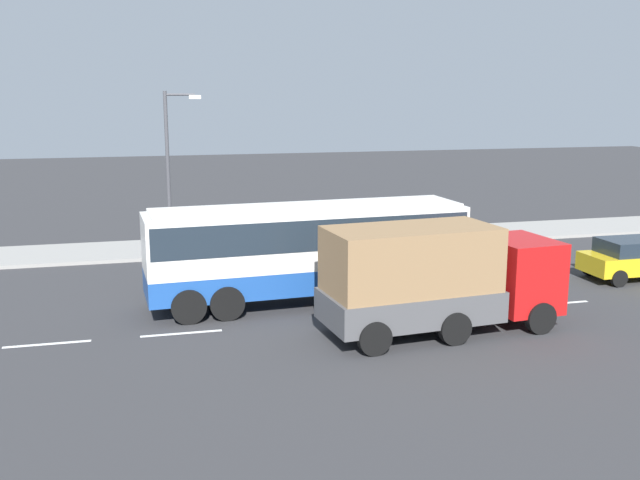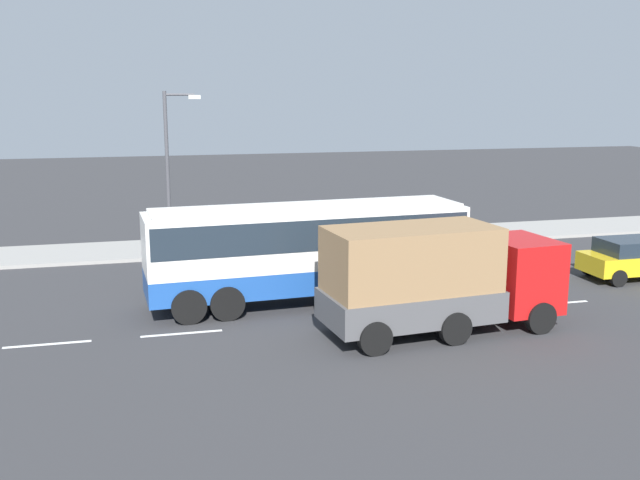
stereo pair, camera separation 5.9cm
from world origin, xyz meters
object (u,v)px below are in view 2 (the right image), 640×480
at_px(cargo_truck, 437,276).
at_px(pedestrian_near_curb, 311,222).
at_px(car_yellow_taxi, 636,258).
at_px(pedestrian_at_crossing, 276,227).
at_px(coach_bus, 308,243).
at_px(street_lamp, 171,163).

bearing_deg(cargo_truck, pedestrian_near_curb, 87.22).
xyz_separation_m(cargo_truck, pedestrian_near_curb, (-0.59, 13.22, -0.66)).
bearing_deg(cargo_truck, car_yellow_taxi, 16.28).
relative_size(cargo_truck, car_yellow_taxi, 1.73).
xyz_separation_m(cargo_truck, car_yellow_taxi, (9.97, 3.95, -0.90)).
bearing_deg(cargo_truck, pedestrian_at_crossing, 95.64).
height_order(car_yellow_taxi, pedestrian_near_curb, pedestrian_near_curb).
xyz_separation_m(cargo_truck, pedestrian_at_crossing, (-2.42, 12.45, -0.67)).
xyz_separation_m(pedestrian_near_curb, pedestrian_at_crossing, (-1.82, -0.77, -0.01)).
height_order(coach_bus, car_yellow_taxi, coach_bus).
relative_size(coach_bus, car_yellow_taxi, 2.57).
xyz_separation_m(pedestrian_at_crossing, street_lamp, (-4.58, -0.29, 3.06)).
distance_m(coach_bus, street_lamp, 9.32).
distance_m(cargo_truck, street_lamp, 14.22).
distance_m(car_yellow_taxi, street_lamp, 19.13).
bearing_deg(street_lamp, pedestrian_near_curb, 9.44).
distance_m(cargo_truck, pedestrian_near_curb, 13.25).
xyz_separation_m(coach_bus, pedestrian_at_crossing, (0.55, 8.44, -1.01)).
distance_m(coach_bus, pedestrian_at_crossing, 8.52).
xyz_separation_m(pedestrian_near_curb, street_lamp, (-6.40, -1.06, 3.04)).
height_order(coach_bus, pedestrian_at_crossing, coach_bus).
xyz_separation_m(coach_bus, cargo_truck, (2.97, -4.00, -0.34)).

